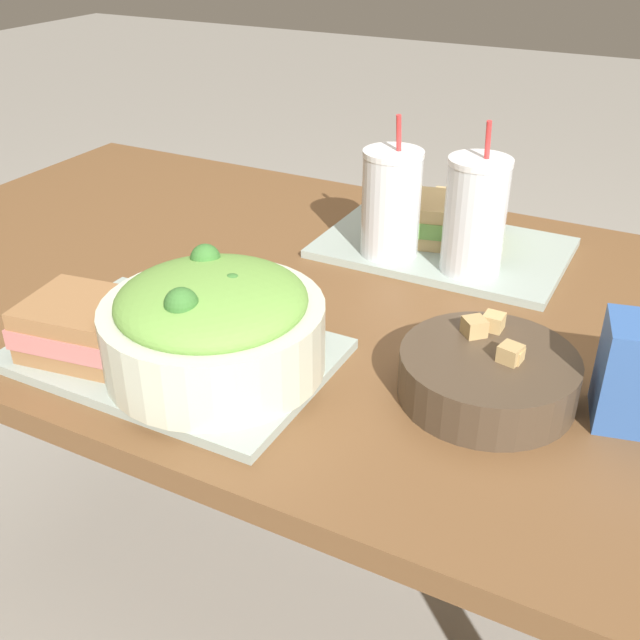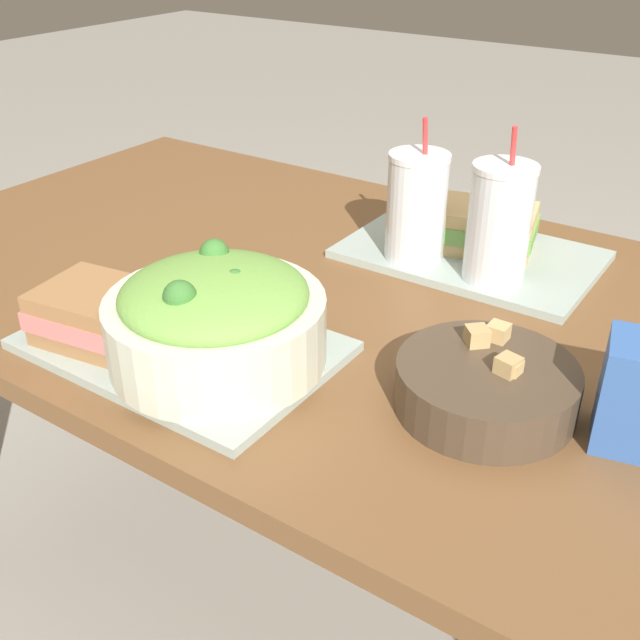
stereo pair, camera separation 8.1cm
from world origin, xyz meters
name	(u,v)px [view 2 (the right image)]	position (x,y,z in m)	size (l,w,h in m)	color
ground_plane	(343,630)	(0.00, 0.00, 0.00)	(12.00, 12.00, 0.00)	gray
dining_table	(350,347)	(0.00, 0.00, 0.61)	(1.49, 0.80, 0.70)	brown
tray_near	(182,345)	(-0.09, -0.24, 0.71)	(0.36, 0.24, 0.01)	#99A89E
tray_far	(470,254)	(0.09, 0.19, 0.71)	(0.36, 0.24, 0.01)	#99A89E
salad_bowl	(216,317)	(-0.03, -0.25, 0.77)	(0.25, 0.25, 0.12)	beige
soup_bowl	(486,385)	(0.26, -0.15, 0.73)	(0.19, 0.19, 0.07)	#473828
sandwich_near	(103,315)	(-0.17, -0.29, 0.75)	(0.17, 0.13, 0.06)	olive
baguette_near	(229,292)	(-0.09, -0.15, 0.75)	(0.12, 0.08, 0.06)	tan
sandwich_far	(479,227)	(0.09, 0.21, 0.75)	(0.19, 0.14, 0.06)	tan
baguette_far	(497,215)	(0.09, 0.28, 0.75)	(0.10, 0.07, 0.06)	tan
drink_cup_dark	(416,210)	(0.03, 0.13, 0.79)	(0.09, 0.09, 0.21)	silver
drink_cup_red	(498,227)	(0.15, 0.13, 0.79)	(0.09, 0.09, 0.21)	silver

